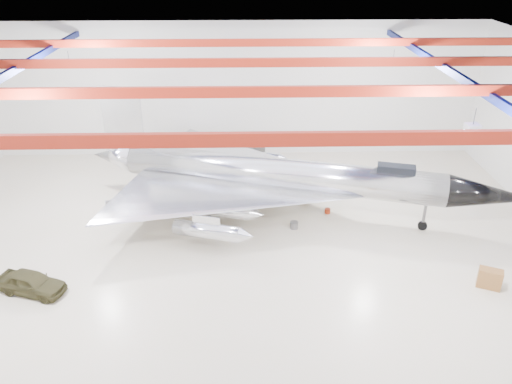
{
  "coord_description": "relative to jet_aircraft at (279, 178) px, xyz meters",
  "views": [
    {
      "loc": [
        0.63,
        -25.12,
        16.56
      ],
      "look_at": [
        1.35,
        2.0,
        2.78
      ],
      "focal_mm": 35.0,
      "sensor_mm": 36.0,
      "label": 1
    }
  ],
  "objects": [
    {
      "name": "floor",
      "position": [
        -2.89,
        -4.39,
        -2.6
      ],
      "size": [
        40.0,
        40.0,
        0.0
      ],
      "primitive_type": "plane",
      "color": "beige",
      "rests_on": "ground"
    },
    {
      "name": "wall_back",
      "position": [
        -2.89,
        10.61,
        2.9
      ],
      "size": [
        40.0,
        0.0,
        40.0
      ],
      "primitive_type": "plane",
      "rotation": [
        1.57,
        0.0,
        0.0
      ],
      "color": "silver",
      "rests_on": "floor"
    },
    {
      "name": "ceiling",
      "position": [
        -2.89,
        -4.39,
        8.4
      ],
      "size": [
        40.0,
        40.0,
        0.0
      ],
      "primitive_type": "plane",
      "rotation": [
        3.14,
        0.0,
        0.0
      ],
      "color": "#0A0F38",
      "rests_on": "wall_back"
    },
    {
      "name": "ceiling_structure",
      "position": [
        -2.89,
        -4.39,
        7.72
      ],
      "size": [
        39.5,
        29.5,
        1.08
      ],
      "color": "maroon",
      "rests_on": "ceiling"
    },
    {
      "name": "jet_aircraft",
      "position": [
        0.0,
        0.0,
        0.0
      ],
      "size": [
        28.54,
        20.43,
        7.93
      ],
      "rotation": [
        0.0,
        0.0,
        -0.27
      ],
      "color": "silver",
      "rests_on": "floor"
    },
    {
      "name": "jeep",
      "position": [
        -13.39,
        -8.25,
        -1.99
      ],
      "size": [
        3.87,
        2.46,
        1.23
      ],
      "primitive_type": "imported",
      "rotation": [
        0.0,
        0.0,
        1.27
      ],
      "color": "#37341B",
      "rests_on": "floor"
    },
    {
      "name": "desk",
      "position": [
        10.66,
        -8.44,
        -2.05
      ],
      "size": [
        1.34,
        1.05,
        1.1
      ],
      "primitive_type": "cube",
      "rotation": [
        0.0,
        0.0,
        -0.43
      ],
      "color": "brown",
      "rests_on": "floor"
    },
    {
      "name": "toolbox_red",
      "position": [
        -6.71,
        4.04,
        -2.45
      ],
      "size": [
        0.49,
        0.42,
        0.31
      ],
      "primitive_type": "cube",
      "rotation": [
        0.0,
        0.0,
        0.18
      ],
      "color": "maroon",
      "rests_on": "floor"
    },
    {
      "name": "engine_drum",
      "position": [
        0.9,
        -2.12,
        -2.37
      ],
      "size": [
        0.65,
        0.65,
        0.46
      ],
      "primitive_type": "cylinder",
      "rotation": [
        0.0,
        0.0,
        -0.34
      ],
      "color": "#59595B",
      "rests_on": "floor"
    },
    {
      "name": "parts_bin",
      "position": [
        2.04,
        1.66,
        -2.37
      ],
      "size": [
        0.79,
        0.71,
        0.46
      ],
      "primitive_type": "cube",
      "rotation": [
        0.0,
        0.0,
        -0.34
      ],
      "color": "olive",
      "rests_on": "floor"
    },
    {
      "name": "crate_small",
      "position": [
        -11.8,
        1.45,
        -2.48
      ],
      "size": [
        0.39,
        0.34,
        0.24
      ],
      "primitive_type": "cube",
      "rotation": [
        0.0,
        0.0,
        0.23
      ],
      "color": "#59595B",
      "rests_on": "floor"
    },
    {
      "name": "tool_chest",
      "position": [
        3.35,
        -0.21,
        -2.43
      ],
      "size": [
        0.38,
        0.38,
        0.34
      ],
      "primitive_type": "cylinder",
      "rotation": [
        0.0,
        0.0,
        0.0
      ],
      "color": "maroon",
      "rests_on": "floor"
    },
    {
      "name": "spares_box",
      "position": [
        1.3,
        3.9,
        -2.42
      ],
      "size": [
        0.49,
        0.49,
        0.35
      ],
      "primitive_type": "cylinder",
      "rotation": [
        0.0,
        0.0,
        -0.3
      ],
      "color": "#59595B",
      "rests_on": "floor"
    }
  ]
}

